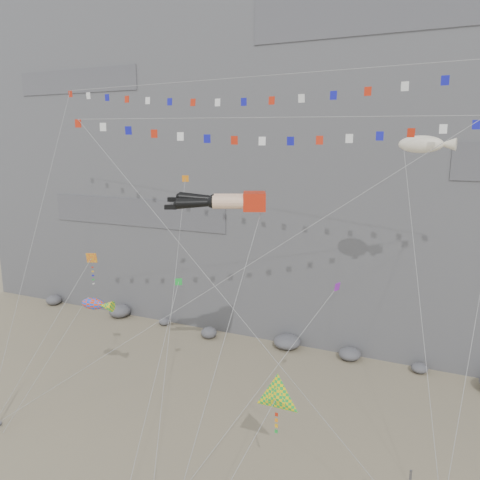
% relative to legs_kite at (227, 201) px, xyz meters
% --- Properties ---
extents(ground, '(120.00, 120.00, 0.00)m').
position_rel_legs_kite_xyz_m(ground, '(-0.00, -3.84, -15.73)').
color(ground, '#86785C').
rests_on(ground, ground).
extents(cliff, '(80.00, 28.00, 50.00)m').
position_rel_legs_kite_xyz_m(cliff, '(-0.00, 28.16, 9.27)').
color(cliff, slate).
rests_on(cliff, ground).
extents(talus_boulders, '(60.00, 3.00, 1.20)m').
position_rel_legs_kite_xyz_m(talus_boulders, '(-0.00, 13.16, -15.13)').
color(talus_boulders, '#5C5C61').
rests_on(talus_boulders, ground).
extents(legs_kite, '(6.61, 14.96, 20.86)m').
position_rel_legs_kite_xyz_m(legs_kite, '(0.00, 0.00, 0.00)').
color(legs_kite, red).
rests_on(legs_kite, ground).
extents(flag_banner_upper, '(37.43, 14.45, 30.88)m').
position_rel_legs_kite_xyz_m(flag_banner_upper, '(0.21, 4.56, 8.22)').
color(flag_banner_upper, red).
rests_on(flag_banner_upper, ground).
extents(flag_banner_lower, '(26.60, 11.21, 25.05)m').
position_rel_legs_kite_xyz_m(flag_banner_lower, '(2.71, 1.75, 5.26)').
color(flag_banner_lower, red).
rests_on(flag_banner_lower, ground).
extents(harlequin_kite, '(4.43, 8.08, 13.82)m').
position_rel_legs_kite_xyz_m(harlequin_kite, '(-10.20, -1.57, -4.53)').
color(harlequin_kite, red).
rests_on(harlequin_kite, ground).
extents(fish_windsock, '(5.13, 6.55, 10.37)m').
position_rel_legs_kite_xyz_m(fish_windsock, '(-9.91, -2.01, -7.78)').
color(fish_windsock, '#EB3B0C').
rests_on(fish_windsock, ground).
extents(delta_kite, '(3.77, 7.03, 9.37)m').
position_rel_legs_kite_xyz_m(delta_kite, '(5.63, -5.67, -9.58)').
color(delta_kite, yellow).
rests_on(delta_kite, ground).
extents(blimp_windsock, '(5.26, 11.45, 22.22)m').
position_rel_legs_kite_xyz_m(blimp_windsock, '(11.16, 5.68, 3.57)').
color(blimp_windsock, '#FAECCD').
rests_on(blimp_windsock, ground).
extents(small_kite_a, '(6.79, 15.34, 22.99)m').
position_rel_legs_kite_xyz_m(small_kite_a, '(-6.14, 5.04, 0.55)').
color(small_kite_a, orange).
rests_on(small_kite_a, ground).
extents(small_kite_b, '(7.22, 11.21, 16.50)m').
position_rel_legs_kite_xyz_m(small_kite_b, '(7.20, 0.12, -5.11)').
color(small_kite_b, purple).
rests_on(small_kite_b, ground).
extents(small_kite_c, '(2.55, 10.04, 14.01)m').
position_rel_legs_kite_xyz_m(small_kite_c, '(-3.10, -1.27, -5.73)').
color(small_kite_c, green).
rests_on(small_kite_c, ground).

